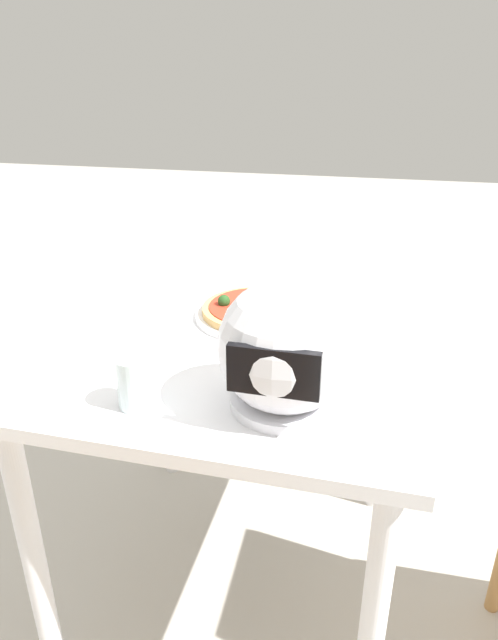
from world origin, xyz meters
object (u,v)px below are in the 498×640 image
Objects in this scene: motorcycle_helmet at (285,349)px; dining_table at (239,378)px; drinking_glass at (136,382)px; pizza at (259,309)px.

dining_table is at bearing -58.60° from motorcycle_helmet.
drinking_glass reaches higher than dining_table.
pizza is at bearing -70.58° from motorcycle_helmet.
dining_table is 3.10× the size of pizza.
motorcycle_helmet reaches higher than dining_table.
drinking_glass is (0.13, 0.46, 0.03)m from pizza.
pizza is at bearing -105.77° from drinking_glass.
pizza is at bearing -98.09° from dining_table.
dining_table is at bearing -108.80° from drinking_glass.
dining_table is 0.38m from drinking_glass.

